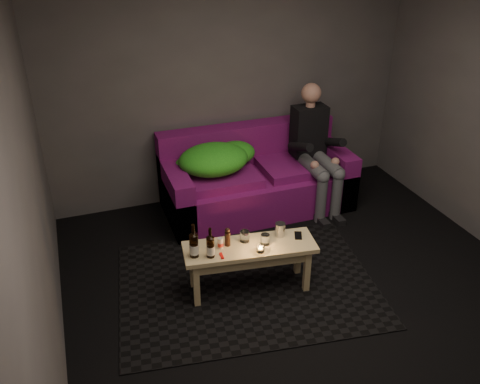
# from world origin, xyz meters

# --- Properties ---
(floor) EXTENTS (4.50, 4.50, 0.00)m
(floor) POSITION_xyz_m (0.00, 0.00, 0.00)
(floor) COLOR black
(floor) RESTS_ON ground
(room) EXTENTS (4.50, 4.50, 4.50)m
(room) POSITION_xyz_m (0.00, 0.47, 1.64)
(room) COLOR silver
(room) RESTS_ON ground
(rug) EXTENTS (2.41, 1.90, 0.01)m
(rug) POSITION_xyz_m (-0.44, 0.53, 0.01)
(rug) COLOR black
(rug) RESTS_ON floor
(sofa) EXTENTS (2.01, 0.90, 0.86)m
(sofa) POSITION_xyz_m (0.13, 1.82, 0.31)
(sofa) COLOR #6B0E62
(sofa) RESTS_ON floor
(green_blanket) EXTENTS (0.88, 0.60, 0.30)m
(green_blanket) POSITION_xyz_m (-0.31, 1.81, 0.65)
(green_blanket) COLOR #188519
(green_blanket) RESTS_ON sofa
(person) EXTENTS (0.36, 0.83, 1.34)m
(person) POSITION_xyz_m (0.74, 1.66, 0.69)
(person) COLOR black
(person) RESTS_ON sofa
(coffee_table) EXTENTS (1.15, 0.50, 0.45)m
(coffee_table) POSITION_xyz_m (-0.44, 0.48, 0.37)
(coffee_table) COLOR tan
(coffee_table) RESTS_ON rug
(beer_bottle_a) EXTENTS (0.08, 0.08, 0.30)m
(beer_bottle_a) POSITION_xyz_m (-0.92, 0.48, 0.56)
(beer_bottle_a) COLOR black
(beer_bottle_a) RESTS_ON coffee_table
(beer_bottle_b) EXTENTS (0.07, 0.07, 0.27)m
(beer_bottle_b) POSITION_xyz_m (-0.80, 0.44, 0.55)
(beer_bottle_b) COLOR black
(beer_bottle_b) RESTS_ON coffee_table
(salt_shaker) EXTENTS (0.06, 0.06, 0.09)m
(salt_shaker) POSITION_xyz_m (-0.68, 0.53, 0.50)
(salt_shaker) COLOR silver
(salt_shaker) RESTS_ON coffee_table
(pepper_mill) EXTENTS (0.05, 0.05, 0.13)m
(pepper_mill) POSITION_xyz_m (-0.62, 0.54, 0.52)
(pepper_mill) COLOR black
(pepper_mill) RESTS_ON coffee_table
(tumbler_back) EXTENTS (0.10, 0.10, 0.09)m
(tumbler_back) POSITION_xyz_m (-0.46, 0.55, 0.50)
(tumbler_back) COLOR white
(tumbler_back) RESTS_ON coffee_table
(tealight) EXTENTS (0.06, 0.06, 0.05)m
(tealight) POSITION_xyz_m (-0.39, 0.36, 0.48)
(tealight) COLOR white
(tealight) RESTS_ON coffee_table
(tumbler_front) EXTENTS (0.08, 0.08, 0.09)m
(tumbler_front) POSITION_xyz_m (-0.32, 0.45, 0.50)
(tumbler_front) COLOR white
(tumbler_front) RESTS_ON coffee_table
(steel_cup) EXTENTS (0.10, 0.10, 0.12)m
(steel_cup) POSITION_xyz_m (-0.15, 0.53, 0.51)
(steel_cup) COLOR #AEB0B5
(steel_cup) RESTS_ON coffee_table
(smartphone) EXTENTS (0.10, 0.14, 0.01)m
(smartphone) POSITION_xyz_m (-0.00, 0.47, 0.46)
(smartphone) COLOR black
(smartphone) RESTS_ON coffee_table
(red_lighter) EXTENTS (0.03, 0.08, 0.01)m
(red_lighter) POSITION_xyz_m (-0.71, 0.41, 0.46)
(red_lighter) COLOR red
(red_lighter) RESTS_ON coffee_table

